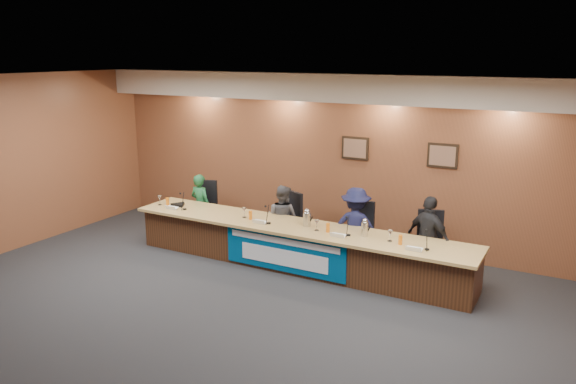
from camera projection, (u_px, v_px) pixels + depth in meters
name	position (u px, v px, depth m)	size (l,w,h in m)	color
floor	(213.00, 324.00, 7.57)	(10.00, 10.00, 0.00)	black
ceiling	(204.00, 83.00, 6.79)	(10.00, 8.00, 0.04)	silver
wall_back	(336.00, 159.00, 10.58)	(10.00, 0.04, 3.20)	brown
soffit	(332.00, 87.00, 10.04)	(10.00, 0.50, 0.50)	beige
dais_body	(296.00, 247.00, 9.52)	(6.00, 0.80, 0.70)	#3D2111
dais_top	(295.00, 227.00, 9.39)	(6.10, 0.95, 0.05)	#AA864C
banner	(284.00, 253.00, 9.16)	(2.20, 0.02, 0.65)	#00477E
banner_text_upper	(284.00, 242.00, 9.10)	(2.00, 0.01, 0.10)	silver
banner_text_lower	(284.00, 258.00, 9.17)	(1.60, 0.01, 0.28)	silver
wall_photo_left	(355.00, 148.00, 10.31)	(0.52, 0.04, 0.42)	black
wall_photo_right	(443.00, 156.00, 9.56)	(0.52, 0.04, 0.42)	black
panelist_a	(201.00, 205.00, 11.05)	(0.46, 0.30, 1.26)	#1A552D
panelist_b	(282.00, 219.00, 10.19)	(0.61, 0.47, 1.25)	#47464B
panelist_c	(355.00, 227.00, 9.51)	(0.88, 0.51, 1.37)	#111333
panelist_d	(429.00, 238.00, 8.93)	(0.81, 0.34, 1.37)	black
office_chair_a	(204.00, 212.00, 11.17)	(0.48, 0.48, 0.08)	black
office_chair_b	(285.00, 225.00, 10.31)	(0.48, 0.48, 0.08)	black
office_chair_c	(357.00, 237.00, 9.65)	(0.48, 0.48, 0.08)	black
office_chair_d	(429.00, 249.00, 9.07)	(0.48, 0.48, 0.08)	black
nameplate_a	(170.00, 207.00, 10.30)	(0.24, 0.06, 0.09)	white
microphone_a	(185.00, 209.00, 10.32)	(0.07, 0.07, 0.02)	black
juice_glass_a	(168.00, 202.00, 10.58)	(0.06, 0.06, 0.15)	orange
water_glass_a	(160.00, 200.00, 10.62)	(0.08, 0.08, 0.18)	silver
nameplate_b	(259.00, 221.00, 9.45)	(0.24, 0.06, 0.09)	white
microphone_b	(269.00, 223.00, 9.47)	(0.07, 0.07, 0.02)	black
juice_glass_b	(250.00, 215.00, 9.70)	(0.06, 0.06, 0.15)	orange
water_glass_b	(244.00, 213.00, 9.80)	(0.08, 0.08, 0.18)	silver
nameplate_c	(337.00, 235.00, 8.75)	(0.24, 0.06, 0.09)	white
microphone_c	(348.00, 235.00, 8.86)	(0.07, 0.07, 0.02)	black
juice_glass_c	(328.00, 228.00, 9.01)	(0.06, 0.06, 0.15)	orange
water_glass_c	(317.00, 225.00, 9.09)	(0.08, 0.08, 0.18)	silver
nameplate_d	(413.00, 249.00, 8.14)	(0.24, 0.06, 0.09)	white
microphone_d	(427.00, 249.00, 8.22)	(0.07, 0.07, 0.02)	black
juice_glass_d	(400.00, 240.00, 8.43)	(0.06, 0.06, 0.15)	orange
water_glass_d	(390.00, 236.00, 8.57)	(0.08, 0.08, 0.18)	silver
carafe_mid	(307.00, 219.00, 9.33)	(0.13, 0.13, 0.23)	silver
carafe_right	(365.00, 229.00, 8.81)	(0.11, 0.11, 0.23)	silver
speakerphone	(179.00, 205.00, 10.56)	(0.32, 0.32, 0.05)	black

